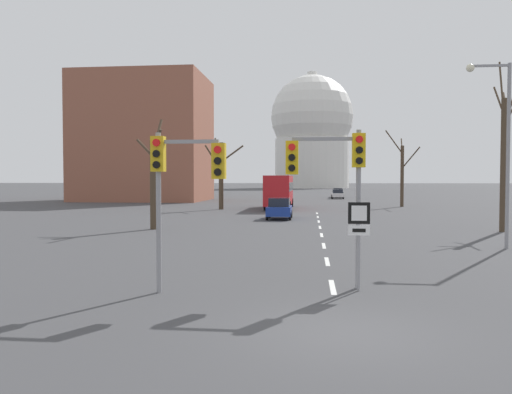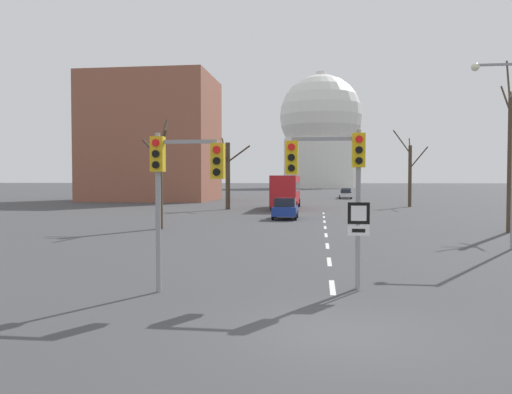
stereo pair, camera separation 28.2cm
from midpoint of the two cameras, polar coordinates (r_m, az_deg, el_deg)
ground_plane at (r=10.59m, az=10.11°, el=-15.09°), size 800.00×800.00×0.00m
lane_stripe_0 at (r=14.77m, az=9.26°, el=-10.14°), size 0.16×2.00×0.01m
lane_stripe_1 at (r=19.19m, az=8.79°, el=-7.31°), size 0.16×2.00×0.01m
lane_stripe_2 at (r=23.64m, az=8.50°, el=-5.54°), size 0.16×2.00×0.01m
lane_stripe_3 at (r=28.11m, az=8.30°, el=-4.34°), size 0.16×2.00×0.01m
lane_stripe_4 at (r=32.59m, az=8.16°, el=-3.46°), size 0.16×2.00×0.01m
lane_stripe_5 at (r=37.07m, az=8.05°, el=-2.80°), size 0.16×2.00×0.01m
lane_stripe_6 at (r=41.55m, az=7.96°, el=-2.28°), size 0.16×2.00×0.01m
lane_stripe_7 at (r=46.04m, az=7.89°, el=-1.86°), size 0.16×2.00×0.01m
traffic_signal_centre_tall at (r=14.35m, az=9.48°, el=3.22°), size 2.24×0.34×4.51m
traffic_signal_near_left at (r=13.71m, az=-8.18°, el=2.83°), size 2.03×0.34×4.38m
route_sign_post at (r=14.11m, az=12.20°, el=-3.66°), size 0.60×0.08×2.53m
street_lamp_right at (r=24.90m, az=26.96°, el=6.29°), size 1.94×0.36×8.28m
sedan_near_left at (r=87.17m, az=10.31°, el=0.47°), size 1.78×4.51×1.60m
sedan_near_right at (r=39.09m, az=3.57°, el=-1.33°), size 1.93×3.94×1.67m
sedan_mid_centre at (r=80.87m, az=10.29°, el=0.34°), size 1.92×3.88×1.53m
city_bus at (r=52.65m, az=3.62°, el=0.87°), size 2.66×10.80×3.48m
bare_tree_left_near at (r=31.71m, az=-10.77°, el=1.99°), size 2.26×2.62×7.01m
bare_tree_right_near at (r=33.07m, az=27.34°, el=4.69°), size 1.95×3.67×10.41m
bare_tree_left_far at (r=51.71m, az=-3.10°, el=2.87°), size 4.13×3.88×7.63m
bare_tree_right_far at (r=58.91m, az=17.32°, el=2.74°), size 3.51×5.21×8.65m
capitol_dome at (r=182.24m, az=7.45°, el=7.42°), size 29.48×29.48×41.64m
apartment_block_left at (r=75.56m, az=-11.63°, el=6.51°), size 18.00×14.00×18.12m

